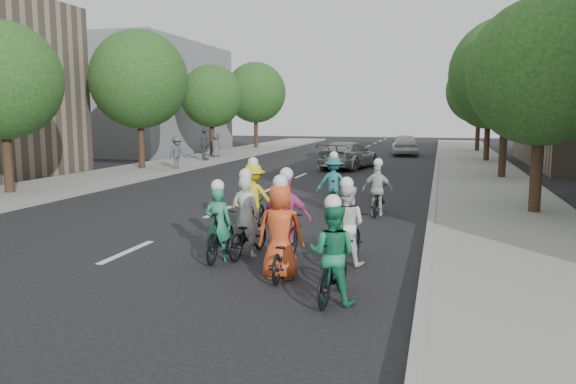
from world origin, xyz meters
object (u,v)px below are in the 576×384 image
at_px(cyclist_1, 333,262).
at_px(spectator_2, 216,145).
at_px(cyclist_0, 247,228).
at_px(cyclist_2, 254,203).
at_px(cyclist_8, 378,196).
at_px(cyclist_5, 220,231).
at_px(spectator_0, 177,153).
at_px(spectator_1, 204,144).
at_px(cyclist_3, 287,227).
at_px(cyclist_4, 281,242).
at_px(cyclist_6, 346,233).
at_px(follow_car_lead, 348,155).
at_px(cyclist_7, 334,187).
at_px(follow_car_trail, 405,144).

distance_m(cyclist_1, spectator_2, 27.30).
distance_m(cyclist_0, cyclist_2, 2.56).
bearing_deg(cyclist_8, cyclist_5, 68.55).
relative_size(cyclist_2, spectator_0, 1.12).
xyz_separation_m(cyclist_1, spectator_0, (-11.00, 17.03, 0.33)).
bearing_deg(spectator_1, cyclist_3, -157.07).
distance_m(cyclist_1, cyclist_3, 2.46).
xyz_separation_m(cyclist_4, cyclist_6, (0.95, 1.23, -0.04)).
relative_size(cyclist_4, follow_car_lead, 0.38).
distance_m(follow_car_lead, spectator_1, 8.77).
bearing_deg(cyclist_5, spectator_1, -68.82).
relative_size(cyclist_5, follow_car_lead, 0.34).
xyz_separation_m(cyclist_2, spectator_1, (-8.95, 17.42, 0.42)).
height_order(cyclist_7, spectator_1, spectator_1).
bearing_deg(cyclist_0, follow_car_lead, -80.42).
xyz_separation_m(cyclist_1, follow_car_lead, (-3.16, 20.94, 0.08)).
relative_size(cyclist_0, spectator_2, 1.17).
xyz_separation_m(cyclist_2, cyclist_5, (0.28, -2.91, -0.10)).
bearing_deg(follow_car_trail, follow_car_lead, 71.91).
distance_m(cyclist_8, follow_car_lead, 13.64).
height_order(cyclist_8, follow_car_lead, cyclist_8).
bearing_deg(cyclist_2, cyclist_5, 92.47).
bearing_deg(cyclist_2, cyclist_1, 118.11).
distance_m(follow_car_trail, spectator_1, 14.30).
height_order(cyclist_4, follow_car_trail, cyclist_4).
height_order(cyclist_2, cyclist_7, cyclist_2).
bearing_deg(cyclist_7, follow_car_trail, -96.81).
xyz_separation_m(cyclist_1, cyclist_6, (-0.16, 2.25, -0.03)).
bearing_deg(cyclist_3, cyclist_1, 121.09).
height_order(cyclist_5, follow_car_trail, cyclist_5).
bearing_deg(cyclist_8, cyclist_3, 79.89).
bearing_deg(cyclist_8, cyclist_0, 70.59).
distance_m(cyclist_1, cyclist_2, 5.57).
bearing_deg(cyclist_6, cyclist_1, 101.17).
bearing_deg(cyclist_4, follow_car_lead, -89.24).
xyz_separation_m(cyclist_3, cyclist_6, (1.13, 0.16, -0.09)).
distance_m(cyclist_0, cyclist_5, 0.61).
bearing_deg(cyclist_6, cyclist_3, 15.29).
distance_m(cyclist_7, spectator_2, 19.28).
relative_size(cyclist_1, cyclist_8, 1.03).
distance_m(cyclist_0, cyclist_6, 2.03).
bearing_deg(spectator_2, cyclist_4, -143.87).
bearing_deg(cyclist_2, follow_car_lead, -92.04).
bearing_deg(cyclist_6, cyclist_7, -70.05).
height_order(cyclist_3, spectator_0, cyclist_3).
bearing_deg(spectator_1, cyclist_2, -157.54).
bearing_deg(cyclist_8, cyclist_1, 92.66).
height_order(cyclist_0, cyclist_6, cyclist_0).
bearing_deg(cyclist_7, cyclist_3, 87.14).
height_order(follow_car_lead, spectator_0, spectator_0).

